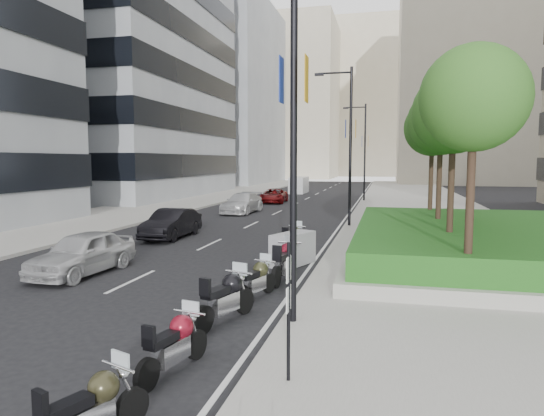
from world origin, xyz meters
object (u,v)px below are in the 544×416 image
(motorcycle_5, at_px, (293,249))
(car_d, at_px, (274,196))
(parking_sign, at_px, (289,304))
(motorcycle_2, at_px, (226,297))
(motorcycle_3, at_px, (257,280))
(motorcycle_6, at_px, (292,240))
(car_c, at_px, (242,203))
(motorcycle_0, at_px, (91,410))
(car_b, at_px, (171,224))
(delivery_van, at_px, (298,186))
(motorcycle_1, at_px, (175,344))
(lamp_post_0, at_px, (287,104))
(lamp_post_2, at_px, (363,147))
(lamp_post_1, at_px, (348,138))
(car_a, at_px, (83,253))
(motorcycle_4, at_px, (285,261))

(motorcycle_5, relative_size, car_d, 0.46)
(parking_sign, xyz_separation_m, motorcycle_2, (-2.09, 2.95, -0.85))
(motorcycle_3, bearing_deg, motorcycle_5, 13.79)
(motorcycle_6, bearing_deg, car_c, 35.73)
(motorcycle_0, relative_size, car_d, 0.41)
(car_b, bearing_deg, car_c, 89.66)
(motorcycle_3, xyz_separation_m, motorcycle_5, (0.16, 4.47, 0.06))
(car_c, bearing_deg, car_d, 91.35)
(delivery_van, bearing_deg, motorcycle_0, -83.03)
(motorcycle_5, xyz_separation_m, car_d, (-6.71, 25.63, 0.04))
(motorcycle_1, bearing_deg, delivery_van, 19.20)
(lamp_post_0, xyz_separation_m, lamp_post_2, (0.00, 35.00, 0.00))
(lamp_post_1, xyz_separation_m, motorcycle_1, (-1.45, -19.88, -4.52))
(motorcycle_5, distance_m, car_a, 7.29)
(lamp_post_0, bearing_deg, motorcycle_3, 121.74)
(lamp_post_1, xyz_separation_m, motorcycle_0, (-1.57, -22.25, -4.54))
(motorcycle_2, xyz_separation_m, motorcycle_5, (0.34, 6.57, -0.01))
(motorcycle_2, relative_size, car_a, 0.52)
(lamp_post_0, relative_size, car_d, 1.96)
(car_a, xyz_separation_m, car_c, (-0.35, 19.70, 0.00))
(motorcycle_1, bearing_deg, car_a, 56.07)
(motorcycle_5, relative_size, car_a, 0.50)
(motorcycle_4, bearing_deg, motorcycle_2, 178.16)
(lamp_post_2, bearing_deg, parking_sign, -89.01)
(motorcycle_5, bearing_deg, lamp_post_2, 19.43)
(lamp_post_0, bearing_deg, motorcycle_1, -116.78)
(motorcycle_0, distance_m, car_c, 29.22)
(motorcycle_6, height_order, car_d, car_d)
(lamp_post_0, bearing_deg, car_a, 155.54)
(lamp_post_2, relative_size, delivery_van, 2.00)
(motorcycle_6, bearing_deg, lamp_post_2, 8.13)
(car_a, height_order, car_c, car_c)
(delivery_van, bearing_deg, car_b, -90.52)
(motorcycle_2, bearing_deg, car_a, 77.77)
(lamp_post_2, distance_m, car_a, 32.70)
(motorcycle_0, height_order, car_d, car_d)
(motorcycle_3, distance_m, car_b, 11.56)
(motorcycle_1, relative_size, delivery_van, 0.45)
(lamp_post_0, distance_m, car_c, 24.98)
(motorcycle_5, bearing_deg, motorcycle_1, -160.52)
(lamp_post_1, xyz_separation_m, car_d, (-7.80, 15.15, -4.43))
(lamp_post_1, xyz_separation_m, motorcycle_3, (-1.26, -14.96, -4.53))
(motorcycle_4, bearing_deg, parking_sign, -162.46)
(car_b, bearing_deg, lamp_post_0, -54.32)
(parking_sign, height_order, motorcycle_0, parking_sign)
(car_a, distance_m, car_c, 19.70)
(motorcycle_4, height_order, car_c, car_c)
(lamp_post_0, xyz_separation_m, car_b, (-8.15, 11.32, -4.35))
(motorcycle_3, height_order, car_d, car_d)
(car_b, height_order, delivery_van, delivery_van)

